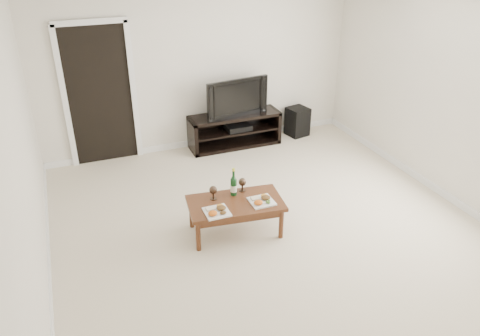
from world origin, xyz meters
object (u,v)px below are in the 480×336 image
(subwoofer, at_px, (297,121))
(coffee_table, at_px, (236,217))
(television, at_px, (234,96))
(media_console, at_px, (235,130))

(subwoofer, xyz_separation_m, coffee_table, (-2.04, -2.34, -0.04))
(coffee_table, bearing_deg, subwoofer, 48.86)
(television, bearing_deg, subwoofer, -6.77)
(media_console, height_order, television, television)
(media_console, bearing_deg, subwoofer, 1.25)
(media_console, distance_m, television, 0.58)
(television, relative_size, subwoofer, 2.15)
(television, height_order, subwoofer, television)
(television, height_order, coffee_table, television)
(coffee_table, bearing_deg, media_console, 69.31)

